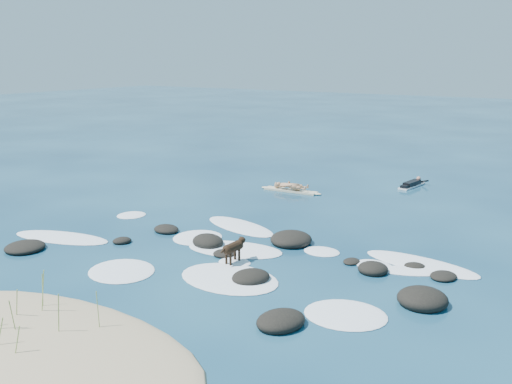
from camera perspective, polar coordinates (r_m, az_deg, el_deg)
The scene contains 8 objects.
ground at distance 19.87m, azimuth -1.44°, elevation -5.51°, with size 160.00×160.00×0.00m, color #0A2642.
sand_dune at distance 14.39m, azimuth -20.64°, elevation -14.14°, with size 9.00×4.40×0.60m, color #9E8966.
dune_grass at distance 14.64m, azimuth -21.83°, elevation -11.07°, with size 2.37×2.06×1.24m.
reef_rocks at distance 18.09m, azimuth 0.64°, elevation -7.06°, with size 14.57×7.40×0.58m.
breaking_foam at distance 18.87m, azimuth -2.03°, elevation -6.53°, with size 15.89×8.36×0.12m.
standing_surfer_rig at distance 27.72m, azimuth 3.51°, elevation 1.50°, with size 3.23×0.72×1.83m.
paddling_surfer_rig at distance 29.90m, azimuth 15.35°, elevation 0.77°, with size 1.05×2.36×0.41m.
dog at distance 18.19m, azimuth -2.21°, elevation -5.54°, with size 0.36×1.29×0.81m.
Camera 1 is at (10.55, -15.55, 6.46)m, focal length 40.00 mm.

